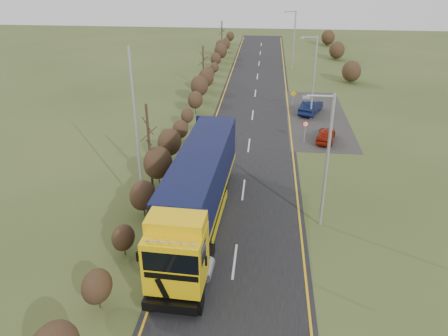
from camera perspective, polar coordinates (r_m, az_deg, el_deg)
ground at (r=27.16m, az=2.05°, el=-6.93°), size 160.00×160.00×0.00m
road at (r=35.96m, az=3.12°, el=1.73°), size 8.00×120.00×0.02m
layby at (r=45.54m, az=12.01°, el=6.51°), size 6.00×18.00×0.02m
lane_markings at (r=35.67m, az=3.10°, el=1.56°), size 7.52×116.00×0.01m
hedgerow at (r=34.15m, az=-7.11°, el=3.15°), size 2.24×102.04×6.05m
lorry at (r=25.54m, az=-3.43°, el=-2.73°), size 3.25×15.91×4.40m
car_red_hatchback at (r=39.43m, az=13.17°, el=4.24°), size 2.20×3.79×1.21m
car_blue_sedan at (r=46.36m, az=11.28°, el=7.81°), size 2.90×4.43×1.38m
streetlight_near at (r=25.33m, az=13.15°, el=1.35°), size 1.75×0.18×8.18m
streetlight_mid at (r=43.67m, az=11.56°, el=11.79°), size 1.73×0.18×8.09m
streetlight_far at (r=64.33m, az=9.07°, el=16.42°), size 1.73×0.18×8.08m
left_pole at (r=26.22m, az=-11.31°, el=4.10°), size 0.16×0.16×10.40m
speed_sign at (r=38.45m, az=10.57°, el=5.17°), size 0.56×0.10×2.02m
warning_board at (r=48.30m, az=9.01°, el=9.15°), size 0.66×0.11×1.73m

